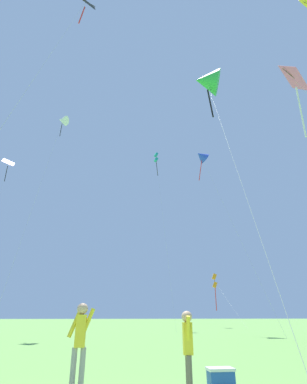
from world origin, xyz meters
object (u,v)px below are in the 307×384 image
at_px(person_in_red_shirt, 188,345).
at_px(picnic_cooler, 221,378).
at_px(kite_blue_delta, 201,156).
at_px(kite_orange_box, 215,282).
at_px(kite_purple_streamer, 7,168).
at_px(kite_white_distant, 63,120).
at_px(kite_pink_low, 298,92).
at_px(person_near_tree, 80,338).
at_px(kite_black_large, 83,7).
at_px(person_with_spool, 84,328).
at_px(kite_green_small, 207,81).
at_px(kite_teal_box, 156,159).

relative_size(person_in_red_shirt, picnic_cooler, 2.73).
xyz_separation_m(kite_blue_delta, kite_orange_box, (5.28, 13.69, -13.92)).
xyz_separation_m(kite_purple_streamer, picnic_cooler, (20.69, -40.90, -24.35)).
relative_size(kite_white_distant, kite_pink_low, 1.41).
xyz_separation_m(person_in_red_shirt, person_near_tree, (-2.24, 0.89, 0.11)).
distance_m(kite_purple_streamer, kite_white_distant, 21.08).
distance_m(kite_black_large, kite_orange_box, 39.12).
height_order(kite_blue_delta, person_with_spool, kite_blue_delta).
relative_size(person_near_tree, person_with_spool, 1.16).
distance_m(kite_blue_delta, person_near_tree, 33.45).
bearing_deg(kite_purple_streamer, kite_green_small, -53.44).
xyz_separation_m(kite_purple_streamer, person_in_red_shirt, (19.72, -41.83, -23.59)).
xyz_separation_m(kite_pink_low, person_near_tree, (-11.82, -6.23, -13.64)).
bearing_deg(picnic_cooler, kite_orange_box, 70.78).
distance_m(kite_teal_box, person_near_tree, 44.29).
distance_m(kite_green_small, kite_pink_low, 5.98).
bearing_deg(person_near_tree, kite_orange_box, 66.67).
height_order(kite_purple_streamer, person_with_spool, kite_purple_streamer).
distance_m(kite_blue_delta, picnic_cooler, 32.99).
bearing_deg(picnic_cooler, kite_white_distant, 111.28).
bearing_deg(person_in_red_shirt, kite_black_large, 114.30).
xyz_separation_m(kite_teal_box, person_in_red_shirt, (-5.02, -36.97, -24.74)).
bearing_deg(kite_green_small, kite_white_distant, 129.89).
xyz_separation_m(kite_teal_box, kite_green_small, (-0.60, -27.69, -8.88)).
bearing_deg(picnic_cooler, person_near_tree, -179.31).
bearing_deg(kite_pink_low, kite_purple_streamer, 130.16).
height_order(kite_green_small, person_in_red_shirt, kite_green_small).
relative_size(kite_white_distant, kite_orange_box, 2.48).
bearing_deg(person_near_tree, kite_purple_streamer, 113.12).
bearing_deg(kite_pink_low, kite_blue_delta, 91.39).
bearing_deg(kite_blue_delta, kite_white_distant, -175.04).
height_order(kite_black_large, person_with_spool, kite_black_large).
bearing_deg(kite_white_distant, kite_purple_streamer, 123.46).
height_order(kite_teal_box, picnic_cooler, kite_teal_box).
distance_m(kite_white_distant, kite_pink_low, 26.01).
bearing_deg(person_in_red_shirt, kite_pink_low, 36.61).
relative_size(kite_teal_box, kite_pink_low, 1.60).
distance_m(kite_black_large, person_with_spool, 24.16).
bearing_deg(kite_black_large, picnic_cooler, -59.51).
xyz_separation_m(kite_pink_low, person_with_spool, (-12.47, 5.07, -13.79)).
distance_m(kite_black_large, person_near_tree, 26.11).
distance_m(kite_purple_streamer, person_with_spool, 41.48).
xyz_separation_m(kite_black_large, person_with_spool, (2.09, 1.15, -24.05)).
distance_m(kite_black_large, kite_blue_delta, 20.94).
height_order(person_in_red_shirt, person_with_spool, person_in_red_shirt).
relative_size(kite_teal_box, kite_white_distant, 1.13).
relative_size(kite_purple_streamer, kite_black_large, 0.98).
height_order(kite_pink_low, person_with_spool, kite_pink_low).
height_order(kite_teal_box, person_near_tree, kite_teal_box).
distance_m(kite_pink_low, kite_orange_box, 33.77).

